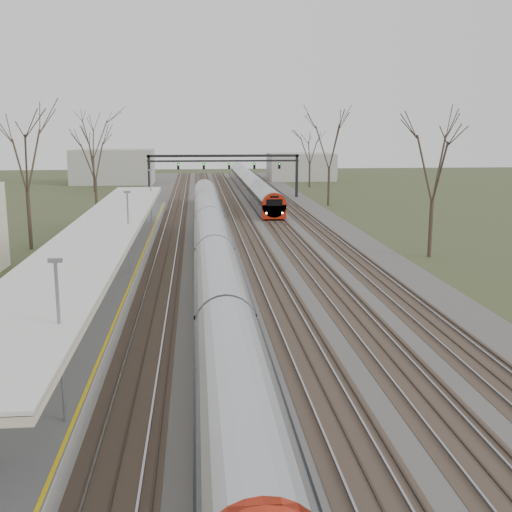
{
  "coord_description": "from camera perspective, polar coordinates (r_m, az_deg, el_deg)",
  "views": [
    {
      "loc": [
        -3.63,
        -4.48,
        9.75
      ],
      "look_at": [
        -0.03,
        33.91,
        2.0
      ],
      "focal_mm": 45.0,
      "sensor_mm": 36.0,
      "label": 1
    }
  ],
  "objects": [
    {
      "name": "train_far",
      "position": [
        96.78,
        -0.52,
        6.46
      ],
      "size": [
        2.62,
        60.21,
        3.05
      ],
      "color": "#ABAEB6",
      "rests_on": "ground"
    },
    {
      "name": "signal_gantry",
      "position": [
        89.69,
        -2.87,
        8.26
      ],
      "size": [
        21.0,
        0.59,
        6.08
      ],
      "color": "black",
      "rests_on": "ground"
    },
    {
      "name": "track_bed",
      "position": [
        60.39,
        -1.59,
        2.13
      ],
      "size": [
        24.0,
        160.0,
        0.22
      ],
      "color": "#474442",
      "rests_on": "ground"
    },
    {
      "name": "tree_east_far",
      "position": [
        49.77,
        15.56,
        8.12
      ],
      "size": [
        5.0,
        5.0,
        10.3
      ],
      "color": "#2D231C",
      "rests_on": "ground"
    },
    {
      "name": "train_near",
      "position": [
        48.26,
        -3.93,
        1.47
      ],
      "size": [
        2.62,
        75.21,
        3.05
      ],
      "color": "#ABAEB6",
      "rests_on": "ground"
    },
    {
      "name": "canopy",
      "position": [
        38.3,
        -13.44,
        2.31
      ],
      "size": [
        4.1,
        50.0,
        3.11
      ],
      "color": "slate",
      "rests_on": "platform"
    },
    {
      "name": "tree_west_far",
      "position": [
        54.19,
        -19.88,
        8.87
      ],
      "size": [
        5.5,
        5.5,
        11.33
      ],
      "color": "#2D231C",
      "rests_on": "ground"
    },
    {
      "name": "platform",
      "position": [
        43.33,
        -12.42,
        -1.23
      ],
      "size": [
        3.5,
        69.0,
        1.0
      ],
      "primitive_type": "cube",
      "color": "#9E9B93",
      "rests_on": "ground"
    }
  ]
}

